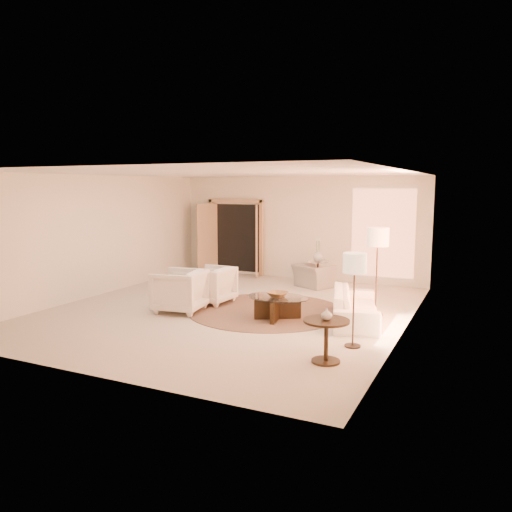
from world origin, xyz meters
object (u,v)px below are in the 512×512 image
at_px(coffee_table, 278,305).
at_px(floor_lamp_near, 378,241).
at_px(side_vase, 318,256).
at_px(sofa, 355,306).
at_px(end_vase, 327,314).
at_px(end_table, 326,333).
at_px(bowl, 278,294).
at_px(side_table, 318,270).
at_px(accent_chair, 314,272).
at_px(floor_lamp_far, 355,267).
at_px(armchair_right, 180,289).
at_px(armchair_left, 211,283).

height_order(coffee_table, floor_lamp_near, floor_lamp_near).
bearing_deg(side_vase, sofa, -60.00).
bearing_deg(sofa, floor_lamp_near, -38.68).
bearing_deg(side_vase, end_vase, -70.53).
bearing_deg(end_table, coffee_table, 129.56).
distance_m(end_table, bowl, 2.44).
bearing_deg(side_table, accent_chair, -96.63).
relative_size(sofa, coffee_table, 1.30).
relative_size(side_table, end_vase, 3.76).
height_order(side_table, floor_lamp_far, floor_lamp_far).
bearing_deg(coffee_table, floor_lamp_near, 33.78).
height_order(end_table, side_vase, side_vase).
xyz_separation_m(accent_chair, side_table, (0.03, 0.25, -0.00)).
relative_size(armchair_right, accent_chair, 1.07).
bearing_deg(armchair_left, sofa, 91.21).
relative_size(side_table, side_vase, 2.34).
bearing_deg(end_vase, accent_chair, 110.65).
relative_size(accent_chair, floor_lamp_near, 0.51).
relative_size(end_table, floor_lamp_far, 0.45).
bearing_deg(armchair_right, floor_lamp_far, 70.55).
bearing_deg(side_vase, floor_lamp_far, -65.32).
relative_size(sofa, floor_lamp_near, 1.19).
bearing_deg(armchair_left, floor_lamp_far, 68.85).
relative_size(armchair_left, floor_lamp_near, 0.51).
height_order(floor_lamp_near, floor_lamp_far, floor_lamp_near).
distance_m(end_table, floor_lamp_far, 1.22).
bearing_deg(side_vase, side_table, 75.96).
relative_size(accent_chair, floor_lamp_far, 0.59).
bearing_deg(side_vase, bowl, -84.32).
relative_size(floor_lamp_near, floor_lamp_far, 1.16).
bearing_deg(sofa, side_table, 14.23).
bearing_deg(coffee_table, bowl, 0.00).
height_order(coffee_table, side_vase, side_vase).
height_order(accent_chair, floor_lamp_far, floor_lamp_far).
relative_size(sofa, side_vase, 7.58).
relative_size(armchair_left, side_table, 1.38).
relative_size(coffee_table, side_vase, 5.84).
relative_size(floor_lamp_far, end_vase, 8.85).
distance_m(side_table, floor_lamp_far, 5.06).
distance_m(sofa, floor_lamp_far, 1.84).
relative_size(coffee_table, end_vase, 9.37).
relative_size(sofa, armchair_left, 2.35).
height_order(accent_chair, end_table, accent_chair).
xyz_separation_m(armchair_right, end_vase, (3.58, -1.58, 0.24)).
relative_size(side_table, bowl, 1.69).
relative_size(sofa, armchair_right, 2.18).
distance_m(accent_chair, side_table, 0.26).
height_order(side_table, bowl, side_table).
distance_m(coffee_table, end_vase, 2.48).
xyz_separation_m(floor_lamp_near, bowl, (-1.64, -1.10, -1.00)).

